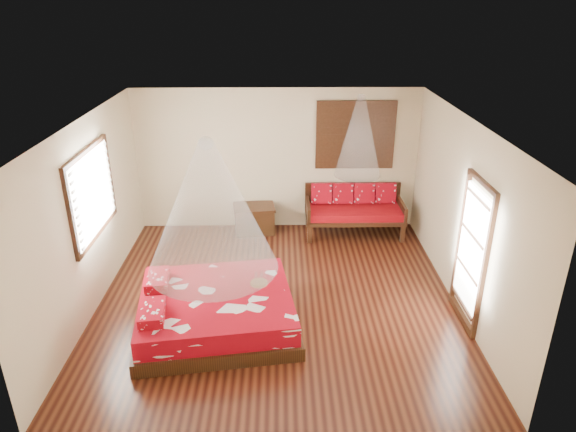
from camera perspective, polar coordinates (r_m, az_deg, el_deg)
The scene contains 10 objects.
room at distance 7.53m, azimuth -1.29°, elevation -0.02°, with size 5.54×5.54×2.84m.
bed at distance 7.52m, azimuth -8.08°, elevation -10.30°, with size 2.46×2.28×0.65m.
daybed at distance 10.17m, azimuth 7.35°, elevation 0.89°, with size 1.90×0.85×0.97m.
storage_chest at distance 10.23m, azimuth -3.76°, elevation -0.30°, with size 0.87×0.68×0.55m.
shutter_panel at distance 10.04m, azimuth 7.50°, elevation 8.89°, with size 1.52×0.06×1.32m.
window_left at distance 8.09m, azimuth -20.89°, elevation 2.37°, with size 0.10×1.74×1.34m.
glazed_door at distance 7.61m, azimuth 19.68°, elevation -3.99°, with size 0.08×1.02×2.16m.
wine_tray at distance 7.55m, azimuth -3.25°, elevation -7.17°, with size 0.26×0.26×0.21m.
mosquito_net_main at distance 6.76m, azimuth -8.66°, elevation 1.03°, with size 1.77×1.77×1.80m, color white.
mosquito_net_daybed at distance 9.57m, azimuth 7.91°, elevation 8.76°, with size 0.87×0.87×1.50m, color white.
Camera 1 is at (0.06, -6.90, 4.41)m, focal length 32.00 mm.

